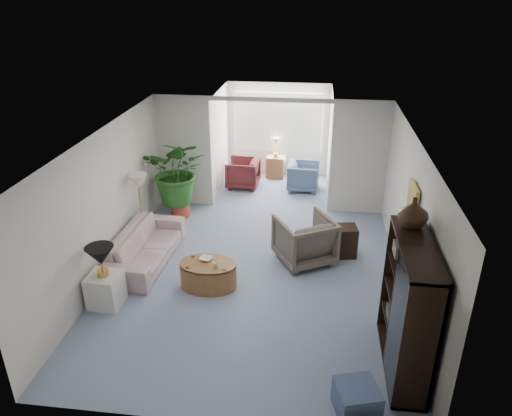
# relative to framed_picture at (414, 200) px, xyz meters

# --- Properties ---
(floor) EXTENTS (6.00, 6.00, 0.00)m
(floor) POSITION_rel_framed_picture_xyz_m (-2.46, 0.10, -1.70)
(floor) COLOR #7D8CA5
(floor) RESTS_ON ground
(sunroom_floor) EXTENTS (2.60, 2.60, 0.00)m
(sunroom_floor) POSITION_rel_framed_picture_xyz_m (-2.46, 4.20, -1.70)
(sunroom_floor) COLOR #7D8CA5
(sunroom_floor) RESTS_ON ground
(back_pier_left) EXTENTS (1.20, 0.12, 2.50)m
(back_pier_left) POSITION_rel_framed_picture_xyz_m (-4.36, 3.10, -0.45)
(back_pier_left) COLOR beige
(back_pier_left) RESTS_ON ground
(back_pier_right) EXTENTS (1.20, 0.12, 2.50)m
(back_pier_right) POSITION_rel_framed_picture_xyz_m (-0.56, 3.10, -0.45)
(back_pier_right) COLOR beige
(back_pier_right) RESTS_ON ground
(back_header) EXTENTS (2.60, 0.12, 0.10)m
(back_header) POSITION_rel_framed_picture_xyz_m (-2.46, 3.10, 0.75)
(back_header) COLOR beige
(back_header) RESTS_ON back_pier_left
(window_pane) EXTENTS (2.20, 0.02, 1.50)m
(window_pane) POSITION_rel_framed_picture_xyz_m (-2.46, 5.28, -0.30)
(window_pane) COLOR white
(window_blinds) EXTENTS (2.20, 0.02, 1.50)m
(window_blinds) POSITION_rel_framed_picture_xyz_m (-2.46, 5.25, -0.30)
(window_blinds) COLOR white
(framed_picture) EXTENTS (0.04, 0.50, 0.40)m
(framed_picture) POSITION_rel_framed_picture_xyz_m (0.00, 0.00, 0.00)
(framed_picture) COLOR beige
(sofa) EXTENTS (0.93, 2.16, 0.62)m
(sofa) POSITION_rel_framed_picture_xyz_m (-4.45, 0.52, -1.39)
(sofa) COLOR beige
(sofa) RESTS_ON ground
(end_table) EXTENTS (0.51, 0.51, 0.53)m
(end_table) POSITION_rel_framed_picture_xyz_m (-4.65, -0.83, -1.43)
(end_table) COLOR silver
(end_table) RESTS_ON ground
(table_lamp) EXTENTS (0.44, 0.44, 0.30)m
(table_lamp) POSITION_rel_framed_picture_xyz_m (-4.65, -0.83, -0.82)
(table_lamp) COLOR black
(table_lamp) RESTS_ON end_table
(floor_lamp) EXTENTS (0.36, 0.36, 0.28)m
(floor_lamp) POSITION_rel_framed_picture_xyz_m (-4.76, 1.27, -0.45)
(floor_lamp) COLOR #F9E5C6
(floor_lamp) RESTS_ON ground
(coffee_table) EXTENTS (1.14, 1.14, 0.45)m
(coffee_table) POSITION_rel_framed_picture_xyz_m (-3.15, -0.15, -1.47)
(coffee_table) COLOR #925C35
(coffee_table) RESTS_ON ground
(coffee_bowl) EXTENTS (0.24, 0.24, 0.05)m
(coffee_bowl) POSITION_rel_framed_picture_xyz_m (-3.20, -0.05, -1.23)
(coffee_bowl) COLOR white
(coffee_bowl) RESTS_ON coffee_table
(coffee_cup) EXTENTS (0.12, 0.12, 0.10)m
(coffee_cup) POSITION_rel_framed_picture_xyz_m (-3.00, -0.25, -1.20)
(coffee_cup) COLOR silver
(coffee_cup) RESTS_ON coffee_table
(wingback_chair) EXTENTS (1.27, 1.28, 0.86)m
(wingback_chair) POSITION_rel_framed_picture_xyz_m (-1.60, 0.88, -1.27)
(wingback_chair) COLOR #675E51
(wingback_chair) RESTS_ON ground
(side_table_dark) EXTENTS (0.54, 0.46, 0.58)m
(side_table_dark) POSITION_rel_framed_picture_xyz_m (-0.90, 1.18, -1.41)
(side_table_dark) COLOR black
(side_table_dark) RESTS_ON ground
(entertainment_cabinet) EXTENTS (0.44, 1.63, 1.81)m
(entertainment_cabinet) POSITION_rel_framed_picture_xyz_m (-0.23, -1.63, -0.79)
(entertainment_cabinet) COLOR black
(entertainment_cabinet) RESTS_ON ground
(cabinet_urn) EXTENTS (0.38, 0.38, 0.40)m
(cabinet_urn) POSITION_rel_framed_picture_xyz_m (-0.23, -1.13, 0.31)
(cabinet_urn) COLOR #331F11
(cabinet_urn) RESTS_ON entertainment_cabinet
(ottoman) EXTENTS (0.59, 0.59, 0.38)m
(ottoman) POSITION_rel_framed_picture_xyz_m (-0.86, -2.52, -1.51)
(ottoman) COLOR slate
(ottoman) RESTS_ON ground
(plant_pot) EXTENTS (0.40, 0.40, 0.32)m
(plant_pot) POSITION_rel_framed_picture_xyz_m (-4.33, 2.44, -1.54)
(plant_pot) COLOR #B04233
(plant_pot) RESTS_ON ground
(house_plant) EXTENTS (1.31, 1.14, 1.46)m
(house_plant) POSITION_rel_framed_picture_xyz_m (-4.33, 2.44, -0.65)
(house_plant) COLOR #275E20
(house_plant) RESTS_ON plant_pot
(sunroom_chair_blue) EXTENTS (0.78, 0.76, 0.68)m
(sunroom_chair_blue) POSITION_rel_framed_picture_xyz_m (-1.74, 4.28, -1.36)
(sunroom_chair_blue) COLOR slate
(sunroom_chair_blue) RESTS_ON ground
(sunroom_chair_maroon) EXTENTS (0.81, 0.79, 0.71)m
(sunroom_chair_maroon) POSITION_rel_framed_picture_xyz_m (-3.24, 4.28, -1.35)
(sunroom_chair_maroon) COLOR #5A1F20
(sunroom_chair_maroon) RESTS_ON ground
(sunroom_table) EXTENTS (0.47, 0.37, 0.55)m
(sunroom_table) POSITION_rel_framed_picture_xyz_m (-2.49, 5.03, -1.42)
(sunroom_table) COLOR #925C35
(sunroom_table) RESTS_ON ground
(shelf_clutter) EXTENTS (0.30, 1.07, 1.06)m
(shelf_clutter) POSITION_rel_framed_picture_xyz_m (-0.28, -1.65, -0.72)
(shelf_clutter) COLOR #4E4B48
(shelf_clutter) RESTS_ON entertainment_cabinet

